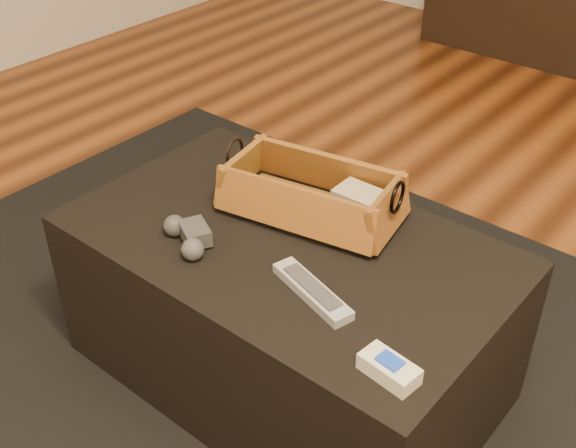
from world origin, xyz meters
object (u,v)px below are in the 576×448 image
Objects in this scene: ottoman at (287,309)px; wicker_basket at (311,196)px; game_controller at (188,236)px; cream_gadget at (389,369)px; tv_remote at (300,205)px; media_cabinet at (560,7)px; silver_remote at (312,291)px.

wicker_basket is at bearing 100.29° from ottoman.
game_controller is 0.56m from cream_gadget.
ottoman is 0.28m from wicker_basket.
tv_remote is 1.38× the size of game_controller.
cream_gadget is (0.42, -0.32, -0.03)m from wicker_basket.
ottoman is 0.51m from cream_gadget.
game_controller is (0.22, -2.71, 0.21)m from media_cabinet.
silver_remote is at bearing -78.64° from media_cabinet.
ottoman is at bearing 153.12° from cream_gadget.
media_cabinet is 2.58m from ottoman.
wicker_basket reaches higher than tv_remote.
wicker_basket is 2.04× the size of silver_remote.
game_controller is 0.72× the size of silver_remote.
cream_gadget is at bearing -20.02° from silver_remote.
ottoman is 8.84× the size of cream_gadget.
wicker_basket is (0.35, -2.43, 0.24)m from media_cabinet.
silver_remote is 1.95× the size of cream_gadget.
ottoman is at bearing -81.69° from media_cabinet.
tv_remote is 1.95× the size of cream_gadget.
ottoman is (0.37, -2.55, -0.02)m from media_cabinet.
ottoman is 0.26m from tv_remote.
ottoman is 4.54× the size of tv_remote.
ottoman is 2.22× the size of wicker_basket.
wicker_basket is (-0.02, 0.11, 0.26)m from ottoman.
tv_remote is 0.29m from silver_remote.
wicker_basket is 0.30m from game_controller.
media_cabinet is 11.07× the size of cream_gadget.
ottoman is 0.32m from game_controller.
game_controller reaches higher than cream_gadget.
media_cabinet reaches higher than cream_gadget.
silver_remote is (0.18, -0.23, -0.04)m from wicker_basket.
cream_gadget is at bearing -4.98° from game_controller.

